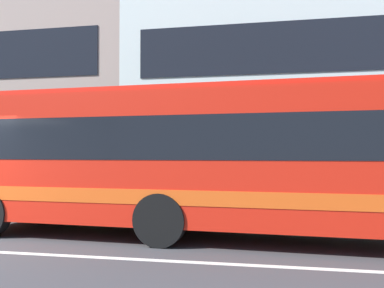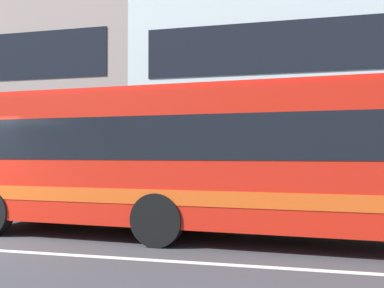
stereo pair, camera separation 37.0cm
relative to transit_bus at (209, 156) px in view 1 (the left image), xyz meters
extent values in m
cube|color=#264E1A|center=(-5.82, 3.36, -1.23)|extent=(17.92, 1.10, 0.91)
cube|color=red|center=(0.00, 0.00, -0.04)|extent=(11.03, 3.08, 2.58)
cube|color=black|center=(0.00, 0.00, 0.34)|extent=(10.38, 3.06, 0.82)
cube|color=#DE5016|center=(0.00, 0.00, -0.75)|extent=(10.81, 3.09, 0.28)
cube|color=red|center=(0.00, 0.00, 1.31)|extent=(10.57, 2.66, 0.12)
cylinder|color=black|center=(-0.60, 1.17, -1.18)|extent=(1.01, 0.34, 1.00)
cylinder|color=black|center=(-0.73, -1.10, -1.18)|extent=(1.01, 0.34, 1.00)
cylinder|color=black|center=(-4.38, 1.38, -1.18)|extent=(1.01, 0.34, 1.00)
camera|label=1|loc=(1.54, -9.00, 0.06)|focal=41.33mm
camera|label=2|loc=(1.91, -8.92, 0.06)|focal=41.33mm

